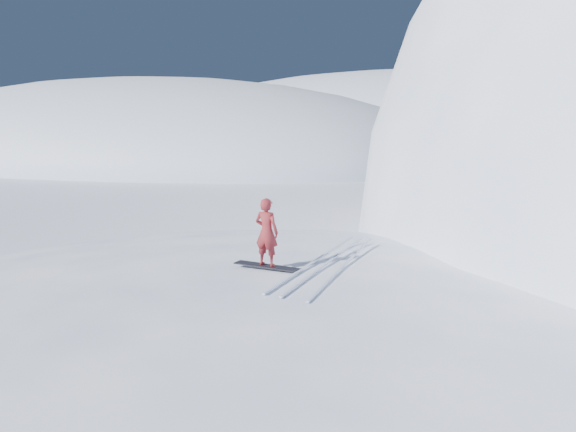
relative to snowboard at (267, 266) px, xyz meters
name	(u,v)px	position (x,y,z in m)	size (l,w,h in m)	color
near_ridge	(415,424)	(4.04, -0.90, -2.41)	(36.00, 28.00, 4.80)	white
far_ridge_a	(130,158)	(-66.96, 56.10, -2.41)	(120.00, 70.00, 28.00)	white
far_ridge_c	(382,151)	(-36.96, 106.10, -2.41)	(140.00, 90.00, 36.00)	white
wind_bumps	(323,423)	(2.48, -1.78, -2.41)	(16.00, 14.40, 1.00)	white
snowboard	(267,266)	(0.00, 0.00, 0.00)	(1.72, 0.32, 0.03)	black
snowboarder	(267,232)	(0.00, 0.00, 0.84)	(0.60, 0.40, 1.66)	maroon
board_tracks	(331,261)	(1.12, 1.21, 0.01)	(1.73, 5.97, 0.04)	silver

